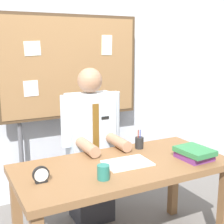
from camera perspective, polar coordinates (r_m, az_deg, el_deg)
name	(u,v)px	position (r m, az deg, el deg)	size (l,w,h in m)	color
back_wall	(64,68)	(3.34, -8.62, 7.82)	(6.40, 0.08, 2.70)	silver
desk	(123,176)	(2.38, 2.00, -11.36)	(1.56, 0.74, 0.74)	brown
person	(91,152)	(2.86, -3.73, -7.14)	(0.55, 0.56, 1.40)	#2D2D33
bulletin_board	(71,70)	(3.15, -7.40, 7.56)	(1.42, 0.09, 1.87)	#4C3823
book_stack	(194,153)	(2.49, 14.56, -7.20)	(0.23, 0.28, 0.09)	#72337F
open_notebook	(127,163)	(2.33, 2.78, -9.13)	(0.33, 0.23, 0.01)	silver
desk_clock	(41,175)	(2.07, -12.63, -11.03)	(0.11, 0.04, 0.11)	black
coffee_mug	(103,172)	(2.07, -1.55, -10.75)	(0.08, 0.08, 0.10)	#267266
pen_holder	(139,143)	(2.66, 4.91, -5.50)	(0.07, 0.07, 0.16)	#262626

